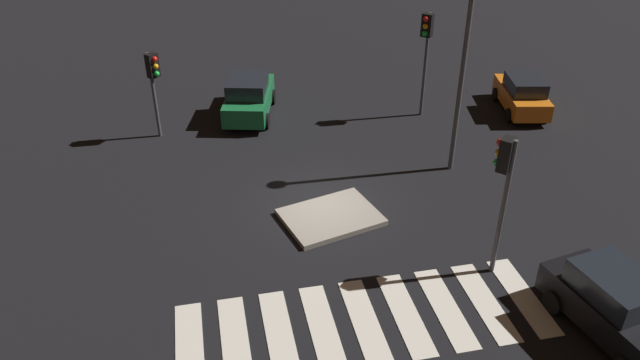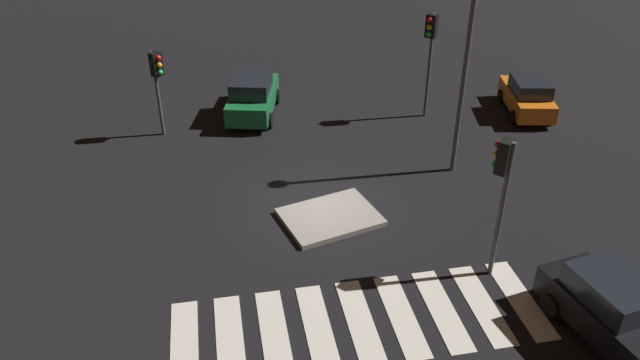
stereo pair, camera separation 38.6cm
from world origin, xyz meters
name	(u,v)px [view 2 (the right image)]	position (x,y,z in m)	size (l,w,h in m)	color
ground_plane	(320,205)	(0.00, 0.00, 0.00)	(80.00, 80.00, 0.00)	black
traffic_island	(330,217)	(0.17, -0.93, 0.09)	(3.55, 3.01, 0.18)	gray
car_green	(253,96)	(-1.56, 7.69, 0.90)	(2.75, 4.46, 1.83)	#196B38
car_black	(614,311)	(6.13, -7.41, 0.87)	(2.45, 4.25, 1.76)	black
car_orange	(527,96)	(10.45, 5.62, 0.81)	(2.35, 3.99, 1.65)	orange
traffic_light_west	(157,73)	(-5.36, 6.37, 2.74)	(0.54, 0.53, 3.62)	#47474C
traffic_light_north	(430,41)	(5.83, 6.09, 3.47)	(0.54, 0.54, 4.59)	#47474C
traffic_light_east	(502,176)	(4.14, -4.38, 3.29)	(0.54, 0.53, 4.34)	#47474C
street_lamp	(468,45)	(5.37, 1.42, 4.90)	(0.56, 0.56, 7.10)	#47474C
crosswalk_near	(360,321)	(0.00, -5.71, 0.01)	(9.90, 3.20, 0.02)	silver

